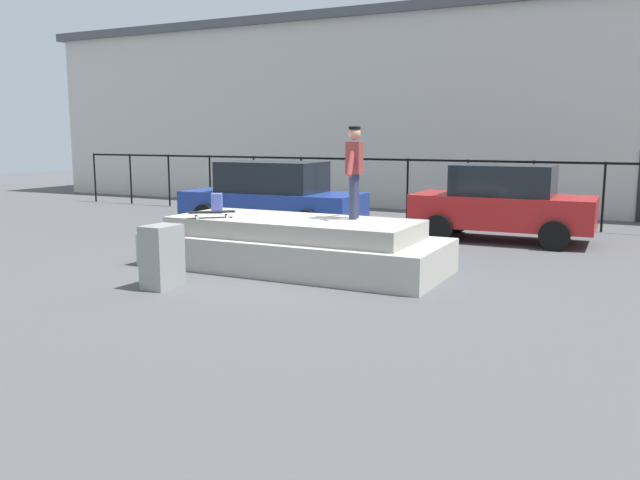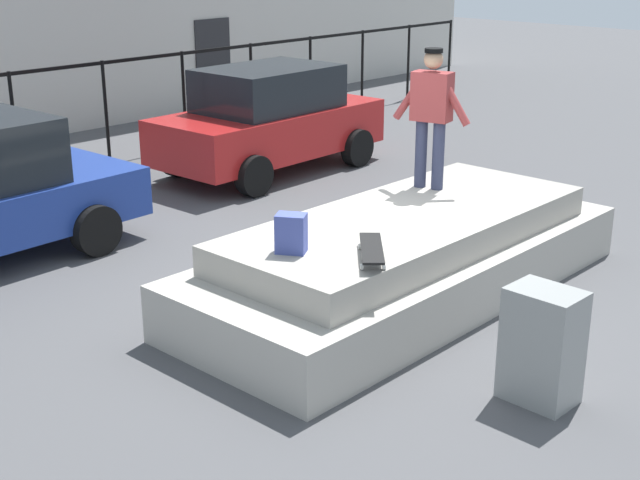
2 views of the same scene
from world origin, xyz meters
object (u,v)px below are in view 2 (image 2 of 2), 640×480
(backpack, at_px, (291,233))
(skateboard, at_px, (372,249))
(skateboarder, at_px, (431,109))
(car_red_sedan_mid, at_px, (269,119))
(utility_box, at_px, (542,346))

(backpack, bearing_deg, skateboard, 177.41)
(skateboard, height_order, backpack, backpack)
(skateboard, bearing_deg, backpack, 118.46)
(skateboarder, height_order, skateboard, skateboarder)
(skateboarder, distance_m, skateboard, 2.71)
(car_red_sedan_mid, height_order, utility_box, car_red_sedan_mid)
(backpack, distance_m, car_red_sedan_mid, 6.62)
(backpack, relative_size, car_red_sedan_mid, 0.09)
(backpack, bearing_deg, car_red_sedan_mid, -73.32)
(backpack, bearing_deg, skateboarder, -112.96)
(skateboard, xyz_separation_m, utility_box, (0.24, -1.67, -0.52))
(skateboarder, xyz_separation_m, backpack, (-2.72, -0.39, -0.76))
(car_red_sedan_mid, bearing_deg, skateboard, -126.20)
(skateboarder, relative_size, utility_box, 1.62)
(skateboard, relative_size, car_red_sedan_mid, 0.19)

